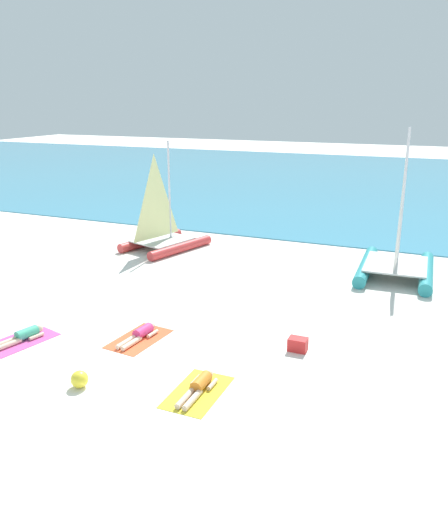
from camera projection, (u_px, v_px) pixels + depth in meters
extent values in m
plane|color=white|center=(261.00, 257.00, 22.70)|extent=(120.00, 120.00, 0.00)
cube|color=teal|center=(352.00, 181.00, 42.99)|extent=(120.00, 40.00, 0.05)
cylinder|color=teal|center=(366.00, 266.00, 20.68)|extent=(0.60, 4.26, 0.49)
cylinder|color=teal|center=(426.00, 273.00, 19.91)|extent=(0.60, 4.26, 0.49)
cube|color=silver|center=(396.00, 264.00, 20.04)|extent=(2.30, 2.78, 0.06)
cylinder|color=silver|center=(403.00, 196.00, 19.86)|extent=(0.10, 0.10, 5.06)
pyramid|color=white|center=(401.00, 205.00, 19.01)|extent=(0.12, 2.23, 4.25)
cylinder|color=#CC3838|center=(151.00, 240.00, 24.52)|extent=(1.46, 3.63, 0.42)
cylinder|color=#CC3838|center=(181.00, 248.00, 23.35)|extent=(1.46, 3.63, 0.42)
cube|color=silver|center=(163.00, 240.00, 23.74)|extent=(2.51, 2.80, 0.05)
cylinder|color=silver|center=(169.00, 191.00, 23.50)|extent=(0.09, 0.09, 4.36)
pyramid|color=#EAEA99|center=(155.00, 196.00, 22.90)|extent=(0.60, 1.85, 3.66)
cube|color=#D84C99|center=(21.00, 341.00, 14.88)|extent=(1.54, 2.12, 0.01)
cylinder|color=#3FB28C|center=(27.00, 333.00, 14.98)|extent=(0.45, 0.68, 0.30)
sphere|color=beige|center=(39.00, 328.00, 15.30)|extent=(0.22, 0.22, 0.22)
cylinder|color=beige|center=(4.00, 343.00, 14.56)|extent=(0.33, 0.79, 0.14)
cylinder|color=beige|center=(8.00, 345.00, 14.46)|extent=(0.33, 0.79, 0.14)
cylinder|color=beige|center=(27.00, 332.00, 15.26)|extent=(0.21, 0.46, 0.10)
cylinder|color=beige|center=(36.00, 336.00, 15.00)|extent=(0.21, 0.46, 0.10)
cube|color=#EA5933|center=(139.00, 339.00, 14.99)|extent=(1.30, 2.01, 0.01)
cylinder|color=#D83372|center=(143.00, 331.00, 15.11)|extent=(0.36, 0.65, 0.30)
sphere|color=beige|center=(152.00, 326.00, 15.46)|extent=(0.22, 0.22, 0.22)
cylinder|color=beige|center=(126.00, 342.00, 14.63)|extent=(0.22, 0.79, 0.14)
cylinder|color=beige|center=(131.00, 343.00, 14.55)|extent=(0.22, 0.79, 0.14)
cylinder|color=beige|center=(140.00, 331.00, 15.37)|extent=(0.15, 0.46, 0.10)
cylinder|color=beige|center=(153.00, 334.00, 15.17)|extent=(0.15, 0.46, 0.10)
cube|color=yellow|center=(198.00, 392.00, 12.29)|extent=(1.12, 1.91, 0.01)
cylinder|color=orange|center=(201.00, 382.00, 12.42)|extent=(0.31, 0.62, 0.30)
sphere|color=beige|center=(208.00, 374.00, 12.78)|extent=(0.22, 0.22, 0.22)
cylinder|color=beige|center=(185.00, 398.00, 11.90)|extent=(0.15, 0.78, 0.14)
cylinder|color=beige|center=(192.00, 400.00, 11.83)|extent=(0.15, 0.78, 0.14)
cylinder|color=beige|center=(196.00, 380.00, 12.66)|extent=(0.10, 0.45, 0.10)
cylinder|color=beige|center=(212.00, 384.00, 12.50)|extent=(0.10, 0.45, 0.10)
sphere|color=yellow|center=(80.00, 379.00, 12.46)|extent=(0.41, 0.41, 0.41)
cube|color=red|center=(298.00, 344.00, 14.27)|extent=(0.50, 0.36, 0.36)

